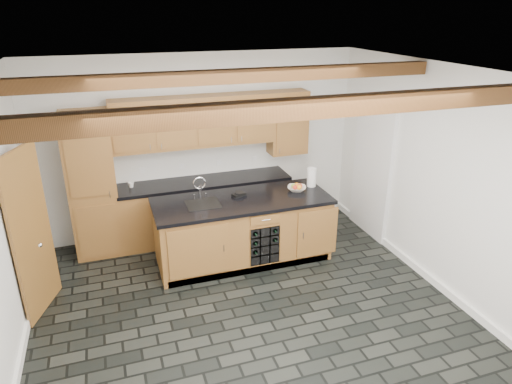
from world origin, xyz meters
TOP-DOWN VIEW (x-y plane):
  - ground at (0.00, 0.00)m, footprint 5.00×5.00m
  - room_shell at (-0.09, 0.53)m, footprint 5.01×5.00m
  - back_cabinetry at (-0.38, 2.24)m, footprint 3.65×0.62m
  - island at (0.31, 1.28)m, footprint 2.48×0.96m
  - faucet at (-0.25, 1.33)m, footprint 0.45×0.40m
  - kitchen_scale at (0.29, 1.42)m, footprint 0.22×0.16m
  - fruit_bowl at (1.14, 1.35)m, footprint 0.35×0.35m
  - fruit_cluster at (1.14, 1.35)m, footprint 0.16×0.17m
  - paper_towel at (1.42, 1.45)m, footprint 0.13×0.13m
  - mug at (-1.12, 2.25)m, footprint 0.11×0.11m

SIDE VIEW (x-z plane):
  - ground at x=0.00m, z-range 0.00..0.00m
  - island at x=0.31m, z-range 0.00..0.93m
  - kitchen_scale at x=0.29m, z-range 0.93..0.99m
  - fruit_bowl at x=1.14m, z-range 0.93..1.00m
  - faucet at x=-0.25m, z-range 0.79..1.14m
  - mug at x=-1.12m, z-range 0.93..1.01m
  - back_cabinetry at x=-0.38m, z-range -0.12..2.08m
  - fruit_cluster at x=1.14m, z-range 0.96..1.03m
  - paper_towel at x=1.42m, z-range 0.93..1.21m
  - room_shell at x=-0.09m, z-range -0.97..4.03m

